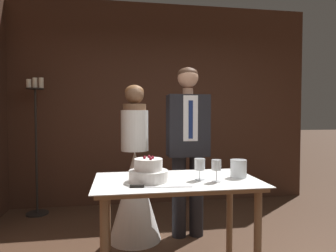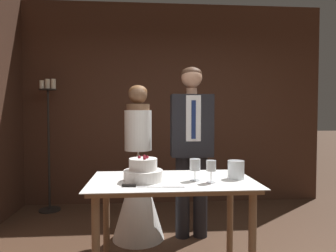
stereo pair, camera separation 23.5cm
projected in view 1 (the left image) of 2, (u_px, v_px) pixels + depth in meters
name	position (u px, v px, depth m)	size (l,w,h in m)	color
wall_back	(161.00, 104.00, 4.43)	(4.46, 0.12, 2.90)	#472B1E
cake_table	(177.00, 193.00, 2.33)	(1.26, 0.73, 0.80)	#8E6B4C
tiered_cake	(148.00, 172.00, 2.25)	(0.29, 0.29, 0.19)	white
cake_knife	(149.00, 186.00, 2.06)	(0.44, 0.07, 0.02)	silver
wine_glass_near	(216.00, 166.00, 2.23)	(0.07, 0.07, 0.17)	silver
wine_glass_middle	(200.00, 165.00, 2.29)	(0.08, 0.08, 0.17)	silver
hurricane_candle	(238.00, 169.00, 2.39)	(0.13, 0.13, 0.14)	silver
bride	(135.00, 184.00, 3.09)	(0.54, 0.54, 1.61)	white
groom	(188.00, 141.00, 3.17)	(0.43, 0.25, 1.80)	black
candle_stand	(36.00, 145.00, 3.86)	(0.28, 0.28, 1.77)	black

